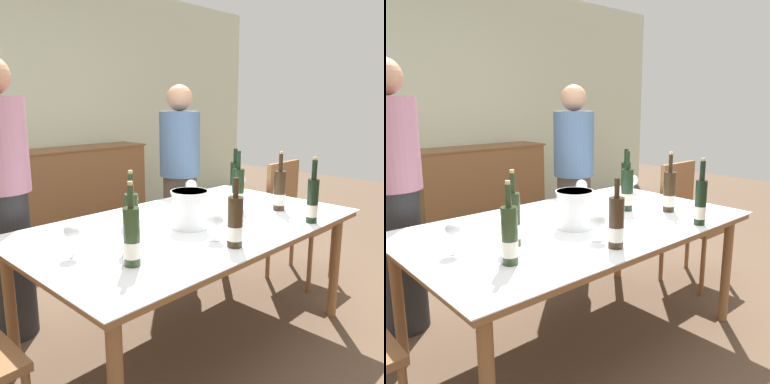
% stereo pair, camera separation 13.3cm
% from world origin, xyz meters
% --- Properties ---
extents(ground_plane, '(12.00, 12.00, 0.00)m').
position_xyz_m(ground_plane, '(0.00, 0.00, 0.00)').
color(ground_plane, brown).
extents(back_wall, '(8.00, 0.10, 2.80)m').
position_xyz_m(back_wall, '(0.00, 2.88, 1.40)').
color(back_wall, beige).
rests_on(back_wall, ground_plane).
extents(sideboard_cabinet, '(1.58, 0.46, 0.92)m').
position_xyz_m(sideboard_cabinet, '(0.81, 2.59, 0.46)').
color(sideboard_cabinet, brown).
rests_on(sideboard_cabinet, ground_plane).
extents(dining_table, '(1.93, 1.13, 0.74)m').
position_xyz_m(dining_table, '(0.00, 0.00, 0.68)').
color(dining_table, brown).
rests_on(dining_table, ground_plane).
extents(ice_bucket, '(0.21, 0.21, 0.21)m').
position_xyz_m(ice_bucket, '(-0.07, -0.05, 0.85)').
color(ice_bucket, white).
rests_on(ice_bucket, dining_table).
extents(wine_bottle_0, '(0.07, 0.07, 0.36)m').
position_xyz_m(wine_bottle_0, '(-0.62, -0.26, 0.86)').
color(wine_bottle_0, '#28381E').
rests_on(wine_bottle_0, dining_table).
extents(wine_bottle_1, '(0.07, 0.07, 0.37)m').
position_xyz_m(wine_bottle_1, '(0.58, 0.15, 0.87)').
color(wine_bottle_1, black).
rests_on(wine_bottle_1, dining_table).
extents(wine_bottle_2, '(0.07, 0.07, 0.37)m').
position_xyz_m(wine_bottle_2, '(-0.48, -0.07, 0.87)').
color(wine_bottle_2, '#28381E').
rests_on(wine_bottle_2, dining_table).
extents(wine_bottle_3, '(0.06, 0.06, 0.38)m').
position_xyz_m(wine_bottle_3, '(0.48, -0.48, 0.87)').
color(wine_bottle_3, black).
rests_on(wine_bottle_3, dining_table).
extents(wine_bottle_4, '(0.08, 0.08, 0.33)m').
position_xyz_m(wine_bottle_4, '(-0.14, -0.42, 0.86)').
color(wine_bottle_4, '#332314').
rests_on(wine_bottle_4, dining_table).
extents(wine_bottle_5, '(0.08, 0.08, 0.38)m').
position_xyz_m(wine_bottle_5, '(0.42, 0.00, 0.87)').
color(wine_bottle_5, black).
rests_on(wine_bottle_5, dining_table).
extents(wine_bottle_6, '(0.08, 0.08, 0.38)m').
position_xyz_m(wine_bottle_6, '(0.59, -0.20, 0.86)').
color(wine_bottle_6, '#332314').
rests_on(wine_bottle_6, dining_table).
extents(wine_glass_0, '(0.08, 0.08, 0.16)m').
position_xyz_m(wine_glass_0, '(0.35, 0.36, 0.85)').
color(wine_glass_0, white).
rests_on(wine_glass_0, dining_table).
extents(wine_glass_1, '(0.09, 0.09, 0.14)m').
position_xyz_m(wine_glass_1, '(-0.13, -0.29, 0.84)').
color(wine_glass_1, white).
rests_on(wine_glass_1, dining_table).
extents(wine_glass_2, '(0.08, 0.08, 0.14)m').
position_xyz_m(wine_glass_2, '(-0.54, -0.14, 0.84)').
color(wine_glass_2, white).
rests_on(wine_glass_2, dining_table).
extents(wine_glass_3, '(0.08, 0.08, 0.15)m').
position_xyz_m(wine_glass_3, '(-0.74, 0.02, 0.85)').
color(wine_glass_3, white).
rests_on(wine_glass_3, dining_table).
extents(wine_glass_4, '(0.07, 0.07, 0.14)m').
position_xyz_m(wine_glass_4, '(0.85, 0.31, 0.84)').
color(wine_glass_4, white).
rests_on(wine_glass_4, dining_table).
extents(chair_right_end, '(0.42, 0.42, 0.94)m').
position_xyz_m(chair_right_end, '(1.26, 0.09, 0.54)').
color(chair_right_end, brown).
rests_on(chair_right_end, ground_plane).
extents(person_host, '(0.33, 0.33, 1.67)m').
position_xyz_m(person_host, '(-0.72, 0.84, 0.84)').
color(person_host, '#262628').
rests_on(person_host, ground_plane).
extents(person_guest_left, '(0.33, 0.33, 1.55)m').
position_xyz_m(person_guest_left, '(0.71, 0.83, 0.78)').
color(person_guest_left, '#51473D').
rests_on(person_guest_left, ground_plane).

